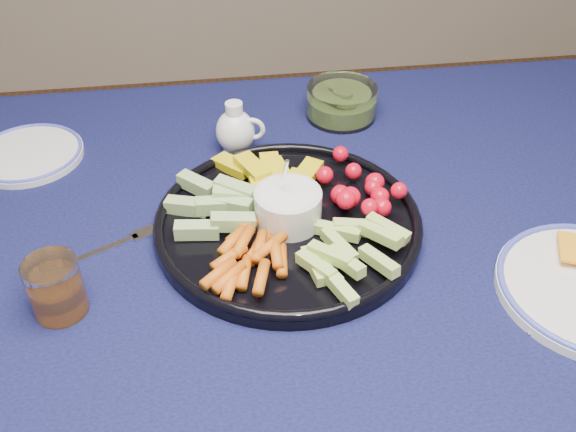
{
  "coord_description": "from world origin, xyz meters",
  "views": [
    {
      "loc": [
        -0.17,
        -0.6,
        1.34
      ],
      "look_at": [
        -0.07,
        0.08,
        0.77
      ],
      "focal_mm": 40.0,
      "sensor_mm": 36.0,
      "label": 1
    }
  ],
  "objects": [
    {
      "name": "side_plate_extra",
      "position": [
        -0.47,
        0.32,
        0.75
      ],
      "size": [
        0.17,
        0.17,
        0.01
      ],
      "color": "white",
      "rests_on": "dining_table"
    },
    {
      "name": "crudite_platter",
      "position": [
        -0.08,
        0.08,
        0.77
      ],
      "size": [
        0.37,
        0.37,
        0.12
      ],
      "color": "black",
      "rests_on": "dining_table"
    },
    {
      "name": "juice_tumbler",
      "position": [
        -0.37,
        -0.03,
        0.78
      ],
      "size": [
        0.07,
        0.07,
        0.08
      ],
      "color": "white",
      "rests_on": "dining_table"
    },
    {
      "name": "dining_table",
      "position": [
        0.0,
        0.0,
        0.66
      ],
      "size": [
        1.67,
        1.07,
        0.75
      ],
      "color": "#4A2918",
      "rests_on": "ground"
    },
    {
      "name": "fork_left",
      "position": [
        -0.32,
        0.07,
        0.75
      ],
      "size": [
        0.15,
        0.09,
        0.0
      ],
      "color": "silver",
      "rests_on": "dining_table"
    },
    {
      "name": "pickle_bowl",
      "position": [
        0.06,
        0.37,
        0.77
      ],
      "size": [
        0.12,
        0.12,
        0.06
      ],
      "color": "white",
      "rests_on": "dining_table"
    },
    {
      "name": "creamer_pitcher",
      "position": [
        -0.13,
        0.29,
        0.78
      ],
      "size": [
        0.08,
        0.06,
        0.09
      ],
      "color": "white",
      "rests_on": "dining_table"
    }
  ]
}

